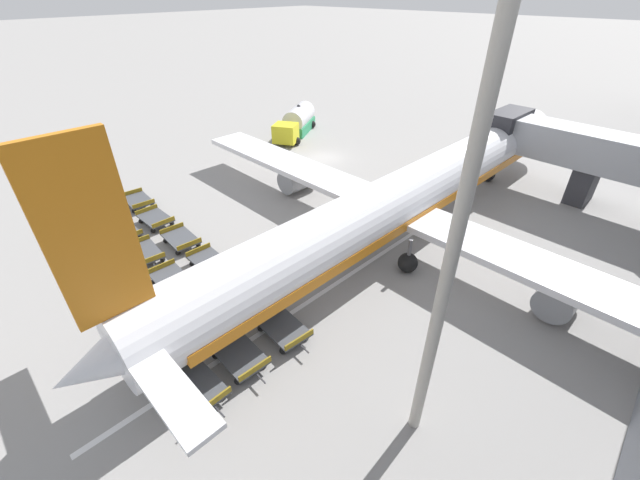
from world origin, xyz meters
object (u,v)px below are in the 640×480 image
object	(u,v)px
baggage_dolly_row_mid_b_col_a	(138,201)
baggage_dolly_row_mid_a_col_a	(103,213)
baggage_dolly_row_near_col_f	(197,386)
baggage_dolly_row_mid_a_col_d	(172,280)
baggage_dolly_row_near_col_b	(85,244)
baggage_dolly_row_mid_a_col_b	(123,231)
baggage_dolly_row_mid_a_col_f	(239,355)
apron_light_mast	(501,39)
baggage_dolly_row_mid_a_col_e	(204,314)
baggage_dolly_row_mid_a_col_c	(145,253)
baggage_dolly_row_mid_b_col_e	(242,291)
baggage_dolly_row_near_col_e	(153,338)
baggage_dolly_row_mid_b_col_b	(155,219)
baggage_dolly_row_near_col_c	(103,271)
baggage_dolly_row_near_col_a	(67,224)
baggage_dolly_row_mid_b_col_c	(181,239)
fuel_tanker_primary	(297,122)
baggage_dolly_row_mid_b_col_f	(283,328)
baggage_dolly_row_near_col_d	(125,302)
baggage_dolly_row_mid_b_col_d	(210,262)
airplane	(408,196)

from	to	relation	value
baggage_dolly_row_mid_b_col_a	baggage_dolly_row_mid_a_col_a	bearing A→B (deg)	-91.41
baggage_dolly_row_near_col_f	baggage_dolly_row_mid_a_col_d	world-z (taller)	same
baggage_dolly_row_near_col_b	baggage_dolly_row_mid_a_col_b	world-z (taller)	same
baggage_dolly_row_mid_a_col_f	apron_light_mast	xyz separation A→B (m)	(8.02, 3.01, 14.13)
baggage_dolly_row_mid_a_col_e	baggage_dolly_row_mid_a_col_f	size ratio (longest dim) A/B	1.00
baggage_dolly_row_mid_a_col_c	baggage_dolly_row_mid_b_col_e	distance (m)	8.21
baggage_dolly_row_near_col_e	baggage_dolly_row_mid_a_col_f	bearing A→B (deg)	29.40
baggage_dolly_row_mid_a_col_d	baggage_dolly_row_mid_a_col_f	world-z (taller)	same
baggage_dolly_row_mid_b_col_a	baggage_dolly_row_mid_b_col_b	bearing A→B (deg)	-7.40
baggage_dolly_row_mid_a_col_b	baggage_dolly_row_near_col_c	bearing A→B (deg)	-38.10
baggage_dolly_row_near_col_a	baggage_dolly_row_mid_b_col_a	xyz separation A→B (m)	(0.20, 5.46, 0.00)
baggage_dolly_row_mid_a_col_a	baggage_dolly_row_mid_a_col_e	bearing A→B (deg)	-3.71
baggage_dolly_row_mid_b_col_c	fuel_tanker_primary	bearing A→B (deg)	117.10
baggage_dolly_row_mid_a_col_c	baggage_dolly_row_mid_b_col_e	bearing A→B (deg)	14.48
baggage_dolly_row_near_col_c	baggage_dolly_row_mid_b_col_f	size ratio (longest dim) A/B	0.99
apron_light_mast	baggage_dolly_row_mid_a_col_d	bearing A→B (deg)	-171.87
baggage_dolly_row_near_col_d	baggage_dolly_row_mid_b_col_d	size ratio (longest dim) A/B	1.00
baggage_dolly_row_mid_a_col_e	baggage_dolly_row_mid_a_col_f	xyz separation A→B (m)	(3.72, -0.43, 0.00)
fuel_tanker_primary	apron_light_mast	xyz separation A→B (m)	(31.22, -23.65, 13.26)
baggage_dolly_row_near_col_f	baggage_dolly_row_near_col_c	bearing A→B (deg)	176.77
baggage_dolly_row_mid_b_col_a	apron_light_mast	size ratio (longest dim) A/B	0.15
baggage_dolly_row_near_col_e	baggage_dolly_row_mid_b_col_f	bearing A→B (deg)	48.91
fuel_tanker_primary	baggage_dolly_row_mid_b_col_b	xyz separation A→B (m)	(7.78, -22.89, -0.87)
baggage_dolly_row_mid_a_col_e	baggage_dolly_row_near_col_c	bearing A→B (deg)	-164.76
airplane	baggage_dolly_row_mid_b_col_f	distance (m)	13.17
baggage_dolly_row_near_col_e	baggage_dolly_row_mid_b_col_d	xyz separation A→B (m)	(-3.47, 5.71, 0.00)
baggage_dolly_row_near_col_b	baggage_dolly_row_mid_a_col_f	bearing A→B (deg)	4.70
baggage_dolly_row_mid_a_col_b	baggage_dolly_row_mid_b_col_e	distance (m)	11.86
baggage_dolly_row_near_col_a	baggage_dolly_row_near_col_b	bearing A→B (deg)	-1.82
baggage_dolly_row_near_col_f	baggage_dolly_row_mid_a_col_e	size ratio (longest dim) A/B	0.99
baggage_dolly_row_near_col_b	baggage_dolly_row_mid_b_col_c	xyz separation A→B (m)	(4.40, 4.88, 0.00)
baggage_dolly_row_mid_a_col_e	baggage_dolly_row_mid_b_col_f	world-z (taller)	same
baggage_dolly_row_near_col_c	baggage_dolly_row_near_col_d	size ratio (longest dim) A/B	1.00
baggage_dolly_row_near_col_f	baggage_dolly_row_mid_b_col_a	xyz separation A→B (m)	(-19.30, 6.66, 0.00)
baggage_dolly_row_mid_b_col_b	baggage_dolly_row_mid_b_col_f	world-z (taller)	same
baggage_dolly_row_mid_a_col_d	baggage_dolly_row_mid_a_col_f	xyz separation A→B (m)	(7.68, -0.77, 0.00)
airplane	baggage_dolly_row_near_col_e	distance (m)	18.39
baggage_dolly_row_mid_b_col_c	apron_light_mast	size ratio (longest dim) A/B	0.15
baggage_dolly_row_mid_a_col_b	baggage_dolly_row_near_col_b	bearing A→B (deg)	-98.41
baggage_dolly_row_near_col_a	baggage_dolly_row_near_col_d	size ratio (longest dim) A/B	1.00
baggage_dolly_row_near_col_c	baggage_dolly_row_mid_a_col_b	world-z (taller)	same
airplane	baggage_dolly_row_mid_a_col_b	size ratio (longest dim) A/B	12.65
baggage_dolly_row_near_col_d	apron_light_mast	world-z (taller)	apron_light_mast
baggage_dolly_row_near_col_e	baggage_dolly_row_near_col_d	bearing A→B (deg)	176.54
baggage_dolly_row_mid_a_col_f	baggage_dolly_row_mid_b_col_d	bearing A→B (deg)	155.83
baggage_dolly_row_mid_a_col_a	baggage_dolly_row_mid_a_col_b	size ratio (longest dim) A/B	1.00
baggage_dolly_row_mid_a_col_e	apron_light_mast	bearing A→B (deg)	12.39
airplane	baggage_dolly_row_mid_a_col_a	world-z (taller)	airplane
baggage_dolly_row_near_col_a	baggage_dolly_row_mid_b_col_b	world-z (taller)	same
baggage_dolly_row_near_col_f	baggage_dolly_row_mid_a_col_e	world-z (taller)	same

